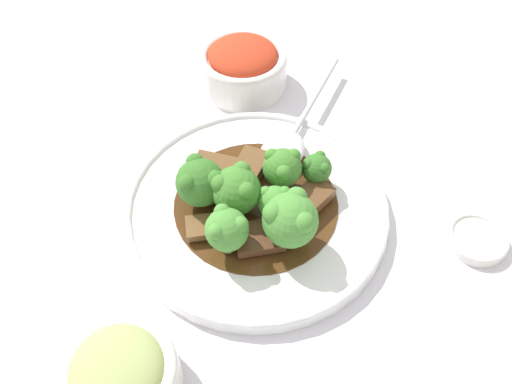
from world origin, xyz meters
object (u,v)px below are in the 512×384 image
Objects in this scene: broccoli_floret_0 at (236,190)px; broccoli_floret_6 at (317,168)px; broccoli_floret_2 at (282,167)px; broccoli_floret_5 at (275,202)px; beef_strip_1 at (303,206)px; broccoli_floret_3 at (290,219)px; beef_strip_4 at (259,237)px; beef_strip_0 at (250,167)px; side_bowl_kimchi at (243,66)px; serving_spoon at (287,143)px; beef_strip_2 at (214,226)px; broccoli_floret_1 at (200,182)px; beef_strip_3 at (218,168)px; sauce_dish at (477,239)px; main_plate at (256,206)px; side_bowl_appetizer at (121,376)px; broccoli_floret_4 at (227,229)px.

broccoli_floret_0 reaches higher than broccoli_floret_6.
broccoli_floret_5 is (0.02, 0.04, -0.01)m from broccoli_floret_2.
beef_strip_1 is 0.05m from broccoli_floret_3.
beef_strip_0 is at bearing -93.61° from beef_strip_4.
beef_strip_1 is 0.66× the size of side_bowl_kimchi.
beef_strip_2 is at bearing 46.18° from serving_spoon.
broccoli_floret_0 is 0.04m from broccoli_floret_1.
beef_strip_3 is at bearing -54.86° from broccoli_floret_5.
beef_strip_2 is at bearing -26.90° from beef_strip_4.
broccoli_floret_0 is 0.90× the size of sauce_dish.
beef_strip_2 is at bearing -20.75° from broccoli_floret_3.
sauce_dish is (-0.17, 0.06, -0.02)m from beef_strip_1.
sauce_dish is (-0.20, 0.05, -0.04)m from broccoli_floret_5.
broccoli_floret_6 reaches higher than beef_strip_1.
side_bowl_kimchi reaches higher than beef_strip_1.
main_plate is 0.05m from beef_strip_4.
beef_strip_1 is 0.24m from side_bowl_kimchi.
serving_spoon is (-0.10, -0.06, -0.02)m from broccoli_floret_1.
side_bowl_kimchi reaches higher than broccoli_floret_6.
broccoli_floret_6 reaches higher than side_bowl_appetizer.
main_plate is at bearing -129.75° from side_bowl_appetizer.
beef_strip_1 reaches higher than main_plate.
broccoli_floret_0 is 0.58× the size of side_bowl_appetizer.
side_bowl_kimchi is at bearing -88.69° from broccoli_floret_3.
beef_strip_3 reaches higher than main_plate.
beef_strip_3 is 0.12m from broccoli_floret_3.
beef_strip_1 is at bearing -141.50° from side_bowl_appetizer.
beef_strip_2 is 0.05m from broccoli_floret_1.
broccoli_floret_3 is at bearing 104.92° from broccoli_floret_5.
serving_spoon is at bearing -107.72° from broccoli_floret_2.
broccoli_floret_1 is at bearing 60.27° from beef_strip_3.
beef_strip_2 and beef_strip_3 have the same top height.
broccoli_floret_5 is 1.09× the size of broccoli_floret_6.
beef_strip_1 is at bearing -173.88° from broccoli_floret_5.
broccoli_floret_2 is (-0.04, -0.07, 0.03)m from beef_strip_4.
broccoli_floret_0 reaches higher than sauce_dish.
serving_spoon reaches higher than main_plate.
side_bowl_kimchi is 0.41m from side_bowl_appetizer.
broccoli_floret_2 is at bearing -111.13° from broccoli_floret_5.
beef_strip_4 is 1.30× the size of broccoli_floret_6.
beef_strip_4 is 0.05m from broccoli_floret_0.
beef_strip_3 is at bearing -76.26° from broccoli_floret_0.
beef_strip_4 is 0.04m from broccoli_floret_4.
beef_strip_0 is 0.47× the size of side_bowl_kimchi.
serving_spoon is at bearing -148.04° from beef_strip_0.
serving_spoon is at bearing -70.35° from broccoli_floret_6.
broccoli_floret_4 is (-0.02, 0.06, 0.00)m from broccoli_floret_1.
serving_spoon is 3.27× the size of sauce_dish.
beef_strip_1 is at bearing 113.37° from broccoli_floret_2.
main_plate is 5.19× the size of beef_strip_0.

